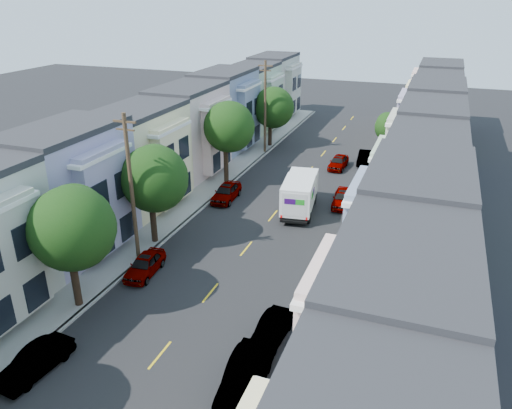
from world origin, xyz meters
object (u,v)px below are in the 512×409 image
at_px(parked_right_b, 272,330).
at_px(parked_right_d, 365,158).
at_px(tree_far_r, 388,128).
at_px(utility_pole_far, 265,108).
at_px(lead_sedan, 338,162).
at_px(parked_left_b, 36,362).
at_px(tree_e, 273,108).
at_px(tree_c, 153,179).
at_px(tree_d, 228,127).
at_px(parked_left_c, 145,265).
at_px(fedex_truck, 300,193).
at_px(parked_left_d, 226,192).
at_px(utility_pole_near, 132,190).
at_px(parked_right_a, 245,377).
at_px(tree_b, 71,228).
at_px(parked_right_c, 343,198).

xyz_separation_m(parked_right_b, parked_right_d, (0.00, 30.93, 0.04)).
relative_size(tree_far_r, utility_pole_far, 0.55).
bearing_deg(lead_sedan, parked_left_b, -99.71).
bearing_deg(tree_e, tree_c, -90.00).
xyz_separation_m(tree_d, parked_left_c, (1.40, -17.16, -4.81)).
bearing_deg(parked_right_d, fedex_truck, -105.89).
height_order(tree_e, parked_right_b, tree_e).
height_order(parked_left_b, parked_left_c, parked_left_c).
xyz_separation_m(tree_c, parked_right_b, (11.20, -7.54, -4.37)).
height_order(utility_pole_far, parked_left_d, utility_pole_far).
bearing_deg(utility_pole_near, tree_d, 90.01).
bearing_deg(parked_right_a, utility_pole_far, 103.95).
relative_size(tree_far_r, parked_left_d, 1.23).
xyz_separation_m(utility_pole_far, parked_right_a, (11.20, -34.71, -4.39)).
bearing_deg(utility_pole_far, parked_left_d, -84.37).
bearing_deg(tree_e, parked_left_b, -87.98).
bearing_deg(tree_d, tree_c, -90.00).
relative_size(tree_e, fedex_truck, 1.13).
bearing_deg(parked_left_d, parked_left_b, -92.80).
bearing_deg(tree_b, tree_d, 90.00).
bearing_deg(tree_b, parked_right_b, 4.91).
relative_size(tree_far_r, parked_right_c, 1.29).
distance_m(tree_e, lead_sedan, 10.97).
distance_m(utility_pole_far, parked_left_d, 14.93).
bearing_deg(tree_d, utility_pole_far, 89.99).
distance_m(tree_d, parked_right_c, 12.29).
height_order(tree_c, tree_d, tree_d).
distance_m(tree_b, parked_right_d, 34.09).
bearing_deg(tree_b, lead_sedan, 73.20).
height_order(tree_b, parked_left_d, tree_b).
bearing_deg(parked_right_c, lead_sedan, 98.69).
bearing_deg(parked_left_d, fedex_truck, -4.07).
relative_size(tree_far_r, lead_sedan, 1.34).
bearing_deg(parked_left_c, tree_b, -112.66).
bearing_deg(tree_far_r, parked_right_a, -93.24).
relative_size(tree_c, parked_right_a, 1.61).
height_order(tree_c, parked_right_c, tree_c).
bearing_deg(tree_b, tree_e, 90.00).
distance_m(utility_pole_near, utility_pole_far, 26.00).
bearing_deg(parked_right_c, parked_left_d, -172.09).
relative_size(tree_c, parked_right_d, 1.88).
xyz_separation_m(tree_b, tree_c, (0.00, 8.50, -0.09)).
xyz_separation_m(utility_pole_near, lead_sedan, (8.88, 23.55, -4.49)).
distance_m(utility_pole_far, parked_left_c, 27.81).
height_order(fedex_truck, parked_left_b, fedex_truck).
height_order(utility_pole_far, lead_sedan, utility_pole_far).
xyz_separation_m(parked_left_b, parked_left_c, (0.00, 9.69, 0.01)).
distance_m(parked_left_c, parked_right_a, 12.22).
bearing_deg(parked_right_b, utility_pole_far, 113.14).
bearing_deg(parked_left_d, parked_left_c, -92.80).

